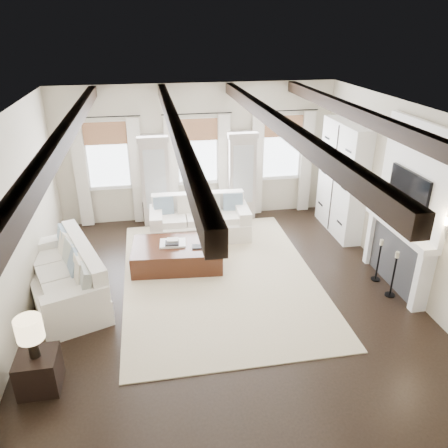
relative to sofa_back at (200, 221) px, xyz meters
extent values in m
plane|color=black|center=(0.12, -2.61, -0.37)|extent=(7.50, 7.50, 0.00)
cube|color=beige|center=(0.12, 1.14, 1.23)|extent=(6.50, 0.04, 3.20)
cube|color=beige|center=(0.12, -6.36, 1.23)|extent=(6.50, 0.04, 3.20)
cube|color=beige|center=(-3.13, -2.61, 1.23)|extent=(0.04, 7.50, 3.20)
cube|color=beige|center=(3.37, -2.61, 1.23)|extent=(0.04, 7.50, 3.20)
cube|color=white|center=(0.12, -2.61, 2.83)|extent=(6.50, 7.50, 0.04)
cube|color=black|center=(-2.08, -2.61, 2.71)|extent=(0.16, 7.40, 0.22)
cube|color=black|center=(-0.63, -2.61, 2.71)|extent=(0.16, 7.40, 0.22)
cube|color=black|center=(0.87, -2.61, 2.71)|extent=(0.16, 7.40, 0.22)
cube|color=black|center=(2.32, -2.61, 2.71)|extent=(0.16, 7.40, 0.22)
cube|color=white|center=(-1.93, 1.11, 1.28)|extent=(0.90, 0.03, 1.45)
cube|color=#986240|center=(-1.93, 1.05, 1.81)|extent=(0.94, 0.04, 0.50)
cube|color=silver|center=(-2.55, 1.01, 0.90)|extent=(0.28, 0.08, 2.50)
cube|color=silver|center=(-1.31, 1.01, 0.90)|extent=(0.28, 0.08, 2.50)
cylinder|color=black|center=(-1.93, 1.00, 2.18)|extent=(1.60, 0.02, 0.02)
cube|color=white|center=(0.12, 1.11, 1.28)|extent=(0.90, 0.03, 1.45)
cube|color=#986240|center=(0.12, 1.05, 1.81)|extent=(0.94, 0.04, 0.50)
cube|color=silver|center=(-0.50, 1.01, 0.90)|extent=(0.28, 0.08, 2.50)
cube|color=silver|center=(0.74, 1.01, 0.90)|extent=(0.28, 0.08, 2.50)
cylinder|color=black|center=(0.12, 1.00, 2.18)|extent=(1.60, 0.02, 0.02)
cube|color=white|center=(2.17, 1.11, 1.28)|extent=(0.90, 0.03, 1.45)
cube|color=#986240|center=(2.17, 1.05, 1.81)|extent=(0.94, 0.04, 0.50)
cube|color=silver|center=(1.55, 1.01, 0.90)|extent=(0.28, 0.08, 2.50)
cube|color=silver|center=(2.79, 1.01, 0.90)|extent=(0.28, 0.08, 2.50)
cylinder|color=black|center=(2.17, 1.00, 2.18)|extent=(1.60, 0.02, 0.02)
cube|color=#B6ABA2|center=(-0.91, 0.92, 0.63)|extent=(0.64, 0.38, 2.00)
cube|color=#B2B7BA|center=(-0.91, 0.72, 0.78)|extent=(0.48, 0.02, 1.40)
cube|color=#B6ABA2|center=(-0.91, 0.92, 1.69)|extent=(0.70, 0.42, 0.12)
cube|color=#B6ABA2|center=(1.14, 0.92, 0.63)|extent=(0.64, 0.38, 2.00)
cube|color=#B2B7BA|center=(1.14, 0.72, 0.78)|extent=(0.48, 0.02, 1.40)
cube|color=#B6ABA2|center=(1.14, 0.92, 1.69)|extent=(0.70, 0.42, 0.12)
cube|color=#2C2C2F|center=(3.28, -2.61, 0.18)|extent=(0.18, 1.50, 1.10)
cube|color=black|center=(3.25, -2.61, 0.03)|extent=(0.10, 0.90, 0.70)
cube|color=white|center=(3.24, -3.43, 0.18)|extent=(0.26, 0.14, 1.10)
cube|color=white|center=(3.24, -1.79, 0.18)|extent=(0.26, 0.14, 1.10)
cube|color=white|center=(3.21, -2.61, 0.79)|extent=(0.32, 1.90, 0.12)
cube|color=white|center=(3.32, -2.61, 1.73)|extent=(0.10, 1.90, 1.80)
cube|color=black|center=(3.25, -2.61, 1.48)|extent=(0.07, 1.10, 0.64)
cube|color=silver|center=(3.17, -0.26, 0.88)|extent=(0.40, 1.70, 2.50)
cube|color=black|center=(2.96, -0.26, 0.88)|extent=(0.01, 0.02, 2.40)
cube|color=beige|center=(0.14, -1.81, -0.36)|extent=(3.57, 4.95, 0.02)
cube|color=white|center=(0.00, -0.07, -0.17)|extent=(2.20, 1.05, 0.41)
cube|color=white|center=(0.01, 0.31, 0.30)|extent=(2.08, 0.29, 0.52)
cube|color=white|center=(-0.95, -0.04, 0.18)|extent=(0.30, 0.94, 0.27)
cube|color=white|center=(0.95, -0.10, 0.18)|extent=(0.30, 0.94, 0.27)
cube|color=white|center=(-0.60, -0.10, 0.11)|extent=(0.60, 0.64, 0.15)
cube|color=white|center=(0.00, -0.12, 0.11)|extent=(0.60, 0.64, 0.15)
cube|color=white|center=(0.60, -0.14, 0.11)|extent=(0.60, 0.64, 0.15)
cube|color=slate|center=(-0.77, 0.16, 0.33)|extent=(0.44, 0.24, 0.45)
cube|color=silver|center=(-0.25, 0.14, 0.33)|extent=(0.44, 0.24, 0.45)
cube|color=beige|center=(0.26, 0.13, 0.33)|extent=(0.44, 0.24, 0.45)
cube|color=slate|center=(0.78, 0.11, 0.33)|extent=(0.44, 0.24, 0.45)
cube|color=white|center=(-2.63, -2.04, -0.15)|extent=(1.76, 2.52, 0.44)
cube|color=white|center=(-2.25, -1.90, 0.34)|extent=(0.97, 2.15, 0.55)
cube|color=white|center=(-2.97, -1.09, 0.21)|extent=(1.03, 0.60, 0.29)
cube|color=white|center=(-2.29, -2.99, 0.21)|extent=(1.03, 0.60, 0.29)
cube|color=white|center=(-2.90, -1.46, 0.14)|extent=(0.83, 0.80, 0.15)
cube|color=white|center=(-2.68, -2.05, 0.14)|extent=(0.83, 0.80, 0.15)
cube|color=white|center=(-2.47, -2.65, 0.14)|extent=(0.83, 0.80, 0.15)
cube|color=slate|center=(-2.71, -1.19, 0.37)|extent=(0.38, 0.51, 0.48)
cube|color=silver|center=(-2.60, -1.50, 0.37)|extent=(0.38, 0.51, 0.48)
cube|color=beige|center=(-2.48, -1.81, 0.37)|extent=(0.38, 0.51, 0.48)
cube|color=slate|center=(-2.37, -2.12, 0.37)|extent=(0.38, 0.51, 0.48)
cube|color=silver|center=(-2.26, -2.43, 0.37)|extent=(0.38, 0.51, 0.48)
cube|color=beige|center=(-2.15, -2.74, 0.37)|extent=(0.38, 0.51, 0.48)
cube|color=black|center=(-0.61, -1.22, -0.15)|extent=(1.82, 1.23, 0.45)
cube|color=white|center=(-0.68, -1.18, 0.10)|extent=(0.53, 0.42, 0.04)
cube|color=#262628|center=(-0.69, -1.25, 0.14)|extent=(0.28, 0.22, 0.04)
cube|color=beige|center=(-0.68, -1.18, 0.18)|extent=(0.23, 0.19, 0.03)
cube|color=#262628|center=(-0.20, -1.40, 0.10)|extent=(0.25, 0.20, 0.03)
cube|color=black|center=(-2.65, -4.11, -0.11)|extent=(0.52, 0.52, 0.52)
cylinder|color=black|center=(-2.65, -4.11, 0.29)|extent=(0.13, 0.13, 0.28)
cylinder|color=#F9D89E|center=(-2.65, -4.11, 0.58)|extent=(0.34, 0.34, 0.30)
cube|color=black|center=(-1.06, 0.96, -0.11)|extent=(0.36, 0.36, 0.53)
cylinder|color=black|center=(-1.06, 0.96, 0.30)|extent=(0.12, 0.12, 0.27)
cylinder|color=#F9D89E|center=(-1.06, 0.96, 0.57)|extent=(0.32, 0.32, 0.28)
cylinder|color=black|center=(3.02, -2.96, -0.36)|extent=(0.18, 0.18, 0.02)
cylinder|color=black|center=(3.02, -2.96, 0.02)|extent=(0.03, 0.03, 0.78)
cylinder|color=beige|center=(3.02, -2.96, 0.45)|extent=(0.07, 0.07, 0.11)
cylinder|color=black|center=(3.02, -2.43, -0.36)|extent=(0.17, 0.17, 0.02)
cylinder|color=black|center=(3.02, -2.43, 0.00)|extent=(0.03, 0.03, 0.75)
cylinder|color=beige|center=(3.02, -2.43, 0.42)|extent=(0.06, 0.06, 0.11)
camera|label=1|loc=(-1.03, -8.83, 4.05)|focal=35.00mm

